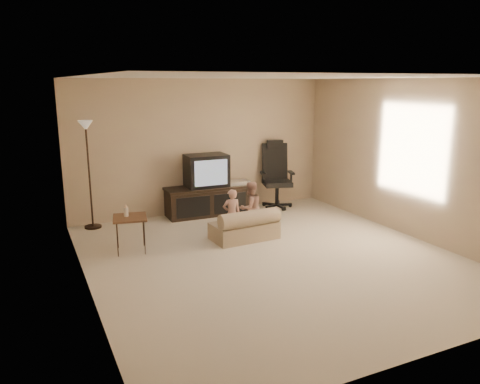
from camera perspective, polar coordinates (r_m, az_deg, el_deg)
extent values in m
plane|color=beige|center=(6.73, 3.93, -7.99)|extent=(5.50, 5.50, 0.00)
plane|color=silver|center=(6.28, 4.30, 13.80)|extent=(5.50, 5.50, 0.00)
plane|color=tan|center=(8.86, -4.66, 5.52)|extent=(5.00, 0.00, 5.00)
plane|color=tan|center=(4.28, 22.47, -3.90)|extent=(5.00, 0.00, 5.00)
plane|color=tan|center=(5.62, -18.71, 0.36)|extent=(0.00, 5.50, 5.50)
plane|color=tan|center=(7.90, 20.16, 3.81)|extent=(0.00, 5.50, 5.50)
cube|color=black|center=(8.80, -4.06, -1.19)|extent=(1.53, 0.58, 0.49)
cube|color=black|center=(8.74, -4.08, 0.57)|extent=(1.58, 0.63, 0.04)
cube|color=black|center=(8.44, -5.71, -1.82)|extent=(0.63, 0.04, 0.37)
cube|color=black|center=(8.68, -1.21, -1.34)|extent=(0.63, 0.04, 0.37)
cube|color=black|center=(8.69, -4.17, 2.66)|extent=(0.77, 0.56, 0.60)
cube|color=white|center=(8.44, -3.53, 2.34)|extent=(0.62, 0.03, 0.47)
cube|color=silver|center=(8.89, -0.35, 1.18)|extent=(0.44, 0.32, 0.07)
cylinder|color=black|center=(9.28, 4.52, -0.34)|extent=(0.07, 0.07, 0.42)
cube|color=black|center=(9.22, 4.55, 1.11)|extent=(0.65, 0.65, 0.09)
cube|color=black|center=(9.39, 4.25, 3.74)|extent=(0.53, 0.32, 0.74)
cube|color=black|center=(9.34, 4.29, 5.83)|extent=(0.33, 0.19, 0.17)
cube|color=black|center=(9.12, 2.84, 2.28)|extent=(0.16, 0.30, 0.04)
cube|color=black|center=(9.25, 6.28, 2.37)|extent=(0.16, 0.30, 0.04)
cube|color=brown|center=(7.00, -13.29, -3.06)|extent=(0.56, 0.56, 0.03)
cylinder|color=black|center=(6.89, -14.73, -5.63)|extent=(0.01, 0.01, 0.52)
cylinder|color=black|center=(6.89, -11.56, -5.45)|extent=(0.01, 0.01, 0.52)
cylinder|color=black|center=(7.25, -14.72, -4.68)|extent=(0.01, 0.01, 0.52)
cylinder|color=black|center=(7.26, -11.71, -4.51)|extent=(0.01, 0.01, 0.52)
cylinder|color=beige|center=(7.01, -13.72, -2.36)|extent=(0.07, 0.07, 0.13)
cone|color=beige|center=(6.99, -13.76, -1.65)|extent=(0.05, 0.05, 0.05)
cylinder|color=black|center=(8.43, -17.46, -4.06)|extent=(0.28, 0.28, 0.03)
cylinder|color=black|center=(8.23, -17.88, 1.66)|extent=(0.03, 0.03, 1.73)
cone|color=beige|center=(8.11, -18.32, 7.72)|extent=(0.24, 0.24, 0.16)
cube|color=tan|center=(7.46, 0.51, -4.71)|extent=(1.06, 0.61, 0.27)
cylinder|color=tan|center=(7.24, 1.20, -3.25)|extent=(1.02, 0.30, 0.25)
imported|color=tan|center=(7.39, -1.02, -2.71)|extent=(0.32, 0.25, 0.80)
imported|color=tan|center=(7.64, 1.27, -1.94)|extent=(0.46, 0.31, 0.87)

